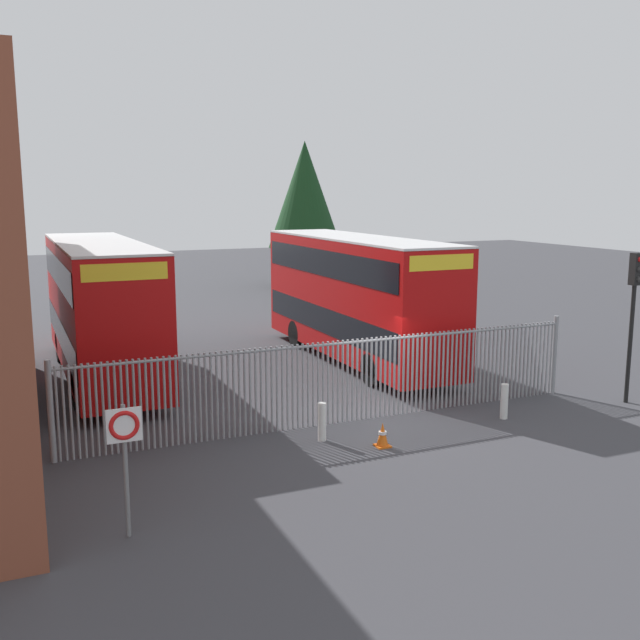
# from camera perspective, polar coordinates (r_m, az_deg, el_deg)

# --- Properties ---
(ground_plane) EXTENTS (100.00, 100.00, 0.00)m
(ground_plane) POSITION_cam_1_polar(r_m,az_deg,el_deg) (26.74, -3.45, -2.85)
(ground_plane) COLOR #3D3D42
(palisade_fence) EXTENTS (14.30, 0.14, 2.35)m
(palisade_fence) POSITION_cam_1_polar(r_m,az_deg,el_deg) (18.84, 1.60, -4.66)
(palisade_fence) COLOR gray
(palisade_fence) RESTS_ON ground
(double_decker_bus_near_gate) EXTENTS (2.54, 10.81, 4.42)m
(double_decker_bus_near_gate) POSITION_cam_1_polar(r_m,az_deg,el_deg) (24.21, -16.91, 1.21)
(double_decker_bus_near_gate) COLOR #B70C0C
(double_decker_bus_near_gate) RESTS_ON ground
(double_decker_bus_behind_fence_left) EXTENTS (2.54, 10.81, 4.42)m
(double_decker_bus_behind_fence_left) POSITION_cam_1_polar(r_m,az_deg,el_deg) (25.63, 2.87, 2.10)
(double_decker_bus_behind_fence_left) COLOR #B70C0C
(double_decker_bus_behind_fence_left) RESTS_ON ground
(bollard_near_left) EXTENTS (0.20, 0.20, 0.95)m
(bollard_near_left) POSITION_cam_1_polar(r_m,az_deg,el_deg) (17.68, 0.16, -8.03)
(bollard_near_left) COLOR silver
(bollard_near_left) RESTS_ON ground
(bollard_center_front) EXTENTS (0.20, 0.20, 0.95)m
(bollard_center_front) POSITION_cam_1_polar(r_m,az_deg,el_deg) (19.95, 14.33, -6.23)
(bollard_center_front) COLOR silver
(bollard_center_front) RESTS_ON ground
(traffic_cone_by_gate) EXTENTS (0.34, 0.34, 0.59)m
(traffic_cone_by_gate) POSITION_cam_1_polar(r_m,az_deg,el_deg) (17.40, 4.95, -9.02)
(traffic_cone_by_gate) COLOR orange
(traffic_cone_by_gate) RESTS_ON ground
(speed_limit_sign_post) EXTENTS (0.60, 0.14, 2.40)m
(speed_limit_sign_post) POSITION_cam_1_polar(r_m,az_deg,el_deg) (12.96, -15.14, -9.14)
(speed_limit_sign_post) COLOR slate
(speed_limit_sign_post) RESTS_ON ground
(traffic_light_kerbside) EXTENTS (0.28, 0.33, 4.30)m
(traffic_light_kerbside) POSITION_cam_1_polar(r_m,az_deg,el_deg) (22.09, 23.50, 1.47)
(traffic_light_kerbside) COLOR black
(traffic_light_kerbside) RESTS_ON ground
(tree_tall_back) EXTENTS (4.62, 4.62, 9.12)m
(tree_tall_back) POSITION_cam_1_polar(r_m,az_deg,el_deg) (46.04, -1.20, 9.85)
(tree_tall_back) COLOR #4C3823
(tree_tall_back) RESTS_ON ground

